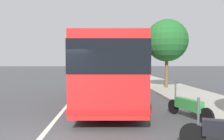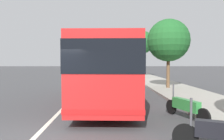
{
  "view_description": "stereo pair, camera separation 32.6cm",
  "coord_description": "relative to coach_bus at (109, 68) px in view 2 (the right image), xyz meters",
  "views": [
    {
      "loc": [
        -5.82,
        -1.74,
        2.11
      ],
      "look_at": [
        6.94,
        -2.29,
        1.65
      ],
      "focal_mm": 34.45,
      "sensor_mm": 36.0,
      "label": 1
    },
    {
      "loc": [
        -5.83,
        -2.06,
        2.11
      ],
      "look_at": [
        6.94,
        -2.29,
        1.65
      ],
      "focal_mm": 34.45,
      "sensor_mm": 36.0,
      "label": 2
    }
  ],
  "objects": [
    {
      "name": "car_side_street",
      "position": [
        35.78,
        -0.76,
        -1.15
      ],
      "size": [
        4.25,
        2.01,
        1.41
      ],
      "rotation": [
        0.0,
        0.0,
        -0.02
      ],
      "color": "gray",
      "rests_on": "ground"
    },
    {
      "name": "motorcycle_nearest_curb",
      "position": [
        -6.74,
        -2.56,
        -1.35
      ],
      "size": [
        0.96,
        2.14,
        1.26
      ],
      "rotation": [
        0.0,
        0.0,
        1.17
      ],
      "color": "black",
      "rests_on": "ground"
    },
    {
      "name": "lane_divider_line",
      "position": [
        4.29,
        2.13,
        -1.82
      ],
      "size": [
        110.0,
        0.16,
        0.01
      ],
      "primitive_type": "cube",
      "color": "silver",
      "rests_on": "ground"
    },
    {
      "name": "motorcycle_far_end",
      "position": [
        -3.7,
        -2.8,
        -1.36
      ],
      "size": [
        2.2,
        0.88,
        1.24
      ],
      "rotation": [
        0.0,
        0.0,
        0.35
      ],
      "color": "black",
      "rests_on": "ground"
    },
    {
      "name": "car_ahead_same_lane",
      "position": [
        29.13,
        0.06,
        -1.12
      ],
      "size": [
        4.78,
        2.04,
        1.49
      ],
      "rotation": [
        0.0,
        0.0,
        0.06
      ],
      "color": "silver",
      "rests_on": "ground"
    },
    {
      "name": "roadside_tree_mid_block",
      "position": [
        5.01,
        -4.59,
        1.97
      ],
      "size": [
        3.27,
        3.27,
        5.44
      ],
      "color": "brown",
      "rests_on": "ground"
    },
    {
      "name": "roadside_tree_far_block",
      "position": [
        18.86,
        -4.73,
        3.06
      ],
      "size": [
        3.25,
        3.25,
        6.57
      ],
      "color": "brown",
      "rests_on": "ground"
    },
    {
      "name": "car_oncoming",
      "position": [
        40.37,
        4.05,
        -1.15
      ],
      "size": [
        4.4,
        1.98,
        1.4
      ],
      "rotation": [
        0.0,
        0.0,
        3.17
      ],
      "color": "silver",
      "rests_on": "ground"
    },
    {
      "name": "ground_plane",
      "position": [
        -5.71,
        2.13,
        -1.83
      ],
      "size": [
        220.0,
        220.0,
        0.0
      ],
      "primitive_type": "plane",
      "color": "#424244"
    },
    {
      "name": "coach_bus",
      "position": [
        0.0,
        0.0,
        0.0
      ],
      "size": [
        10.38,
        3.0,
        3.13
      ],
      "rotation": [
        0.0,
        0.0,
        -0.04
      ],
      "color": "red",
      "rests_on": "ground"
    },
    {
      "name": "sidewalk_curb",
      "position": [
        4.29,
        -5.0,
        -1.76
      ],
      "size": [
        110.0,
        3.6,
        0.14
      ],
      "primitive_type": "cube",
      "color": "#9E998E",
      "rests_on": "ground"
    },
    {
      "name": "car_far_distant",
      "position": [
        24.48,
        4.76,
        -1.15
      ],
      "size": [
        4.12,
        2.06,
        1.42
      ],
      "rotation": [
        0.0,
        0.0,
        3.11
      ],
      "color": "red",
      "rests_on": "ground"
    }
  ]
}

